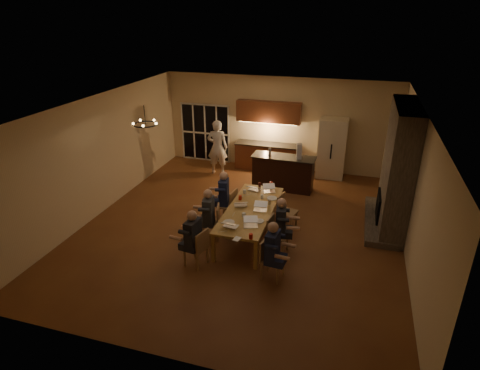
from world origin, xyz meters
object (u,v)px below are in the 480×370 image
laptop_b (251,222)px  redcup_far (271,184)px  chair_left_near (196,247)px  can_cola (260,185)px  chair_right_near (273,260)px  redcup_mid (240,198)px  mug_mid (262,197)px  laptop_c (241,201)px  chair_left_mid (210,223)px  bar_blender (299,151)px  chair_right_mid (278,235)px  laptop_d (260,206)px  redcup_near (251,236)px  dining_table (250,222)px  plate_far (272,198)px  laptop_a (231,222)px  laptop_f (269,188)px  bar_bottle (270,152)px  chandelier (146,124)px  person_left_far (224,196)px  mug_back (245,192)px  plate_left (229,222)px  person_left_near (193,239)px  chair_left_far (227,205)px  laptop_e (255,186)px  mug_front (244,215)px  standing_person (217,147)px  can_right (269,202)px  person_right_near (272,252)px  person_right_mid (281,226)px  bar_island (283,173)px  person_left_mid (209,216)px  can_silver (244,219)px  plate_near (259,221)px  refrigerator (332,148)px

laptop_b → redcup_far: 2.32m
chair_left_near → can_cola: chair_left_near is taller
chair_right_near → redcup_mid: chair_right_near is taller
chair_left_near → mug_mid: (0.96, 2.19, 0.36)m
laptop_c → chair_left_mid: bearing=17.1°
bar_blender → chair_right_near: bearing=-101.9°
laptop_c → chair_right_mid: bearing=125.7°
laptop_d → redcup_near: size_ratio=2.67×
dining_table → plate_far: bearing=60.9°
laptop_a → can_cola: bearing=-86.2°
laptop_f → bar_bottle: 2.00m
chandelier → laptop_a: (2.32, -0.69, -1.89)m
laptop_d → mug_mid: size_ratio=3.20×
chair_right_near → person_left_far: (-1.80, 2.16, 0.24)m
chair_right_near → mug_back: 2.71m
chair_right_mid → plate_left: (-1.11, -0.27, 0.31)m
person_left_far → redcup_near: person_left_far is taller
bar_blender → person_left_near: bearing=-123.0°
chair_left_far → laptop_e: (0.63, 0.50, 0.42)m
plate_far → mug_front: bearing=-110.2°
standing_person → mug_front: (2.12, -4.15, -0.14)m
standing_person → redcup_near: (2.53, -5.04, -0.13)m
mug_front → can_right: can_right is taller
person_left_near → laptop_a: size_ratio=4.31×
laptop_a → laptop_b: bearing=-157.0°
chair_left_mid → person_right_near: person_right_near is taller
person_right_mid → laptop_b: bearing=108.7°
bar_island → chair_left_mid: size_ratio=2.20×
dining_table → mug_mid: size_ratio=28.36×
person_right_near → person_left_mid: size_ratio=1.00×
dining_table → can_silver: size_ratio=23.63×
can_silver → bar_blender: bearing=79.6°
person_left_near → laptop_d: bearing=154.0°
plate_near → plate_far: size_ratio=0.85×
laptop_a → plate_far: (0.58, 1.67, -0.10)m
laptop_a → refrigerator: bearing=-101.7°
dining_table → mug_back: bearing=115.6°
refrigerator → mug_back: refrigerator is taller
dining_table → can_right: can_right is taller
person_right_near → person_right_mid: size_ratio=1.00×
laptop_f → mug_front: bearing=-120.5°
chair_left_near → person_right_mid: size_ratio=0.64×
redcup_far → laptop_a: bearing=-98.9°
redcup_mid → plate_near: bearing=-52.6°
person_left_mid → can_silver: bearing=73.1°
person_right_mid → can_silver: 0.84m
chair_left_near → chair_right_near: 1.73m
laptop_f → can_cola: size_ratio=2.67×
laptop_a → plate_near: laptop_a is taller
chair_right_mid → plate_near: chair_right_mid is taller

